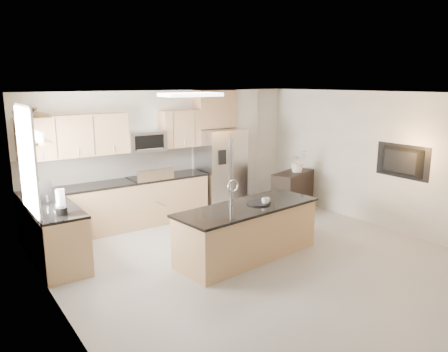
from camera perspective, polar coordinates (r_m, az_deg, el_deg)
floor at (r=6.93m, az=5.75°, el=-11.45°), size 6.50×6.50×0.00m
ceiling at (r=6.35m, az=6.26°, el=10.58°), size 6.00×6.50×0.02m
wall_back at (r=9.18m, az=-7.27°, el=2.91°), size 6.00×0.02×2.60m
wall_left at (r=5.16m, az=-20.40°, el=-5.18°), size 0.02×6.50×2.60m
wall_right at (r=8.73m, az=21.17°, el=1.69°), size 0.02×6.50×2.60m
back_counter at (r=8.59m, az=-13.42°, el=-3.65°), size 3.55×0.66×1.44m
left_counter at (r=7.20m, az=-21.10°, el=-7.36°), size 0.66×1.50×0.92m
range at (r=8.81m, az=-9.61°, el=-3.07°), size 0.76×0.64×1.14m
upper_cabinets at (r=8.44m, az=-14.75°, el=5.39°), size 3.50×0.33×0.75m
microwave at (r=8.69m, az=-10.23°, el=4.49°), size 0.76×0.40×0.40m
refrigerator at (r=9.47m, az=-0.45°, el=0.77°), size 0.92×0.78×1.78m
partition_column at (r=10.01m, az=2.43°, el=3.77°), size 0.60×0.30×2.60m
window at (r=6.86m, az=-24.30°, el=1.70°), size 0.04×1.15×1.65m
shelf_lower at (r=6.93m, az=-23.64°, el=4.38°), size 0.30×1.20×0.04m
shelf_upper at (r=6.90m, az=-23.91°, el=7.42°), size 0.30×1.20×0.04m
ceiling_fixture at (r=7.42m, az=-4.36°, el=10.55°), size 1.00×0.50×0.06m
island at (r=7.05m, az=3.07°, el=-7.22°), size 2.54×1.16×1.27m
credenza at (r=9.55m, az=8.96°, el=-2.06°), size 1.19×0.79×0.88m
cup at (r=7.03m, az=5.45°, el=-3.27°), size 0.17×0.17×0.10m
platter at (r=7.04m, az=4.54°, el=-3.59°), size 0.39×0.39×0.02m
blender at (r=6.59m, az=-20.54°, el=-3.44°), size 0.16×0.16×0.38m
kettle at (r=6.89m, az=-20.71°, el=-3.27°), size 0.19×0.19×0.24m
coffee_maker at (r=7.35m, az=-22.25°, el=-2.04°), size 0.20×0.23×0.33m
bowl at (r=7.09m, az=-24.25°, el=7.97°), size 0.39×0.39×0.08m
flower_vase at (r=9.40m, az=9.58°, el=2.64°), size 0.76×0.70×0.71m
television at (r=8.54m, az=21.96°, el=1.75°), size 0.14×1.08×0.62m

